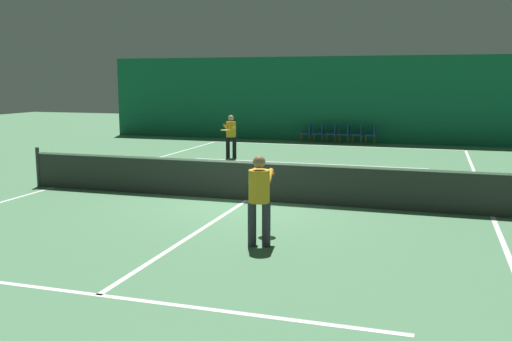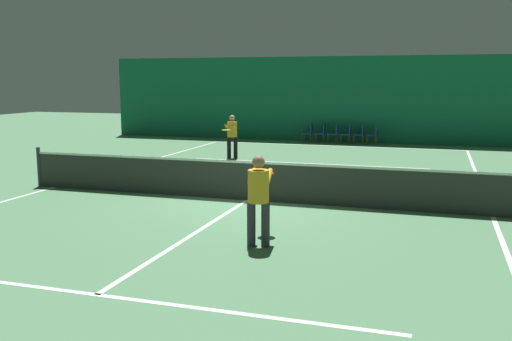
# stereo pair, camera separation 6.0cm
# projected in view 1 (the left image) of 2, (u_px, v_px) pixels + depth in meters

# --- Properties ---
(ground_plane) EXTENTS (60.00, 60.00, 0.00)m
(ground_plane) POSITION_uv_depth(u_px,v_px,m) (247.00, 200.00, 13.72)
(ground_plane) COLOR #4C7F56
(backdrop_curtain) EXTENTS (23.00, 0.12, 3.93)m
(backdrop_curtain) POSITION_uv_depth(u_px,v_px,m) (339.00, 99.00, 26.20)
(backdrop_curtain) COLOR #146042
(backdrop_curtain) RESTS_ON ground
(court_line_baseline_far) EXTENTS (11.00, 0.10, 0.00)m
(court_line_baseline_far) POSITION_uv_depth(u_px,v_px,m) (332.00, 146.00, 24.94)
(court_line_baseline_far) COLOR white
(court_line_baseline_far) RESTS_ON ground
(court_line_service_far) EXTENTS (8.25, 0.10, 0.00)m
(court_line_service_far) POSITION_uv_depth(u_px,v_px,m) (305.00, 163.00, 19.75)
(court_line_service_far) COLOR white
(court_line_service_far) RESTS_ON ground
(court_line_service_near) EXTENTS (8.25, 0.10, 0.00)m
(court_line_service_near) POSITION_uv_depth(u_px,v_px,m) (98.00, 295.00, 7.69)
(court_line_service_near) COLOR white
(court_line_service_near) RESTS_ON ground
(court_line_sideline_left) EXTENTS (0.10, 23.80, 0.00)m
(court_line_sideline_left) POSITION_uv_depth(u_px,v_px,m) (53.00, 187.00, 15.35)
(court_line_sideline_left) COLOR white
(court_line_sideline_left) RESTS_ON ground
(court_line_sideline_right) EXTENTS (0.10, 23.80, 0.00)m
(court_line_sideline_right) POSITION_uv_depth(u_px,v_px,m) (492.00, 216.00, 12.10)
(court_line_sideline_right) COLOR white
(court_line_sideline_right) RESTS_ON ground
(court_line_centre) EXTENTS (0.10, 12.80, 0.00)m
(court_line_centre) POSITION_uv_depth(u_px,v_px,m) (247.00, 200.00, 13.72)
(court_line_centre) COLOR white
(court_line_centre) RESTS_ON ground
(tennis_net) EXTENTS (12.00, 0.10, 1.07)m
(tennis_net) POSITION_uv_depth(u_px,v_px,m) (247.00, 179.00, 13.64)
(tennis_net) COLOR #2D332D
(tennis_net) RESTS_ON ground
(player_near) EXTENTS (0.56, 1.36, 1.60)m
(player_near) POSITION_uv_depth(u_px,v_px,m) (259.00, 193.00, 9.86)
(player_near) COLOR #2D2D38
(player_near) RESTS_ON ground
(player_far) EXTENTS (0.52, 1.35, 1.58)m
(player_far) POSITION_uv_depth(u_px,v_px,m) (231.00, 133.00, 20.95)
(player_far) COLOR black
(player_far) RESTS_ON ground
(courtside_chair_0) EXTENTS (0.44, 0.44, 0.84)m
(courtside_chair_0) POSITION_uv_depth(u_px,v_px,m) (307.00, 132.00, 26.32)
(courtside_chair_0) COLOR brown
(courtside_chair_0) RESTS_ON ground
(courtside_chair_1) EXTENTS (0.44, 0.44, 0.84)m
(courtside_chair_1) POSITION_uv_depth(u_px,v_px,m) (320.00, 132.00, 26.14)
(courtside_chair_1) COLOR brown
(courtside_chair_1) RESTS_ON ground
(courtside_chair_2) EXTENTS (0.44, 0.44, 0.84)m
(courtside_chair_2) POSITION_uv_depth(u_px,v_px,m) (333.00, 132.00, 25.97)
(courtside_chair_2) COLOR brown
(courtside_chair_2) RESTS_ON ground
(courtside_chair_3) EXTENTS (0.44, 0.44, 0.84)m
(courtside_chair_3) POSITION_uv_depth(u_px,v_px,m) (346.00, 133.00, 25.80)
(courtside_chair_3) COLOR brown
(courtside_chair_3) RESTS_ON ground
(courtside_chair_4) EXTENTS (0.44, 0.44, 0.84)m
(courtside_chair_4) POSITION_uv_depth(u_px,v_px,m) (359.00, 133.00, 25.62)
(courtside_chair_4) COLOR brown
(courtside_chair_4) RESTS_ON ground
(courtside_chair_5) EXTENTS (0.44, 0.44, 0.84)m
(courtside_chair_5) POSITION_uv_depth(u_px,v_px,m) (372.00, 133.00, 25.45)
(courtside_chair_5) COLOR brown
(courtside_chair_5) RESTS_ON ground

